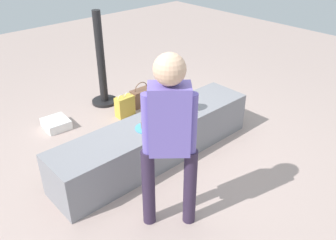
{
  "coord_description": "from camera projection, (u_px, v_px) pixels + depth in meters",
  "views": [
    {
      "loc": [
        -2.07,
        -2.45,
        2.31
      ],
      "look_at": [
        -0.19,
        -0.39,
        0.71
      ],
      "focal_mm": 37.86,
      "sensor_mm": 36.0,
      "label": 1
    }
  ],
  "objects": [
    {
      "name": "cake_box_white",
      "position": [
        56.0,
        124.0,
        4.45
      ],
      "size": [
        0.31,
        0.34,
        0.11
      ],
      "primitive_type": "cube",
      "rotation": [
        0.0,
        0.0,
        -0.07
      ],
      "color": "white",
      "rests_on": "ground_plane"
    },
    {
      "name": "concrete_ledge",
      "position": [
        157.0,
        139.0,
        3.82
      ],
      "size": [
        2.4,
        0.52,
        0.46
      ],
      "primitive_type": "cube",
      "color": "gray",
      "rests_on": "ground_plane"
    },
    {
      "name": "ground_plane",
      "position": [
        157.0,
        157.0,
        3.93
      ],
      "size": [
        12.0,
        12.0,
        0.0
      ],
      "primitive_type": "plane",
      "color": "#AC948C"
    },
    {
      "name": "handbag_brown_canvas",
      "position": [
        141.0,
        97.0,
        4.95
      ],
      "size": [
        0.3,
        0.15,
        0.35
      ],
      "color": "brown",
      "rests_on": "ground_plane"
    },
    {
      "name": "water_bottle_near_gift",
      "position": [
        102.0,
        139.0,
        4.07
      ],
      "size": [
        0.07,
        0.07,
        0.22
      ],
      "color": "silver",
      "rests_on": "ground_plane"
    },
    {
      "name": "handbag_black_leather",
      "position": [
        154.0,
        114.0,
        4.52
      ],
      "size": [
        0.31,
        0.11,
        0.35
      ],
      "color": "black",
      "rests_on": "ground_plane"
    },
    {
      "name": "railing_post",
      "position": [
        102.0,
        69.0,
        4.84
      ],
      "size": [
        0.36,
        0.36,
        1.3
      ],
      "color": "black",
      "rests_on": "ground_plane"
    },
    {
      "name": "cake_plate",
      "position": [
        146.0,
        127.0,
        3.55
      ],
      "size": [
        0.22,
        0.22,
        0.07
      ],
      "color": "#4CA5D8",
      "rests_on": "concrete_ledge"
    },
    {
      "name": "gift_bag",
      "position": [
        125.0,
        106.0,
        4.68
      ],
      "size": [
        0.25,
        0.13,
        0.33
      ],
      "color": "gold",
      "rests_on": "ground_plane"
    },
    {
      "name": "adult_standing",
      "position": [
        169.0,
        131.0,
        2.65
      ],
      "size": [
        0.37,
        0.35,
        1.53
      ],
      "color": "#30233B",
      "rests_on": "ground_plane"
    },
    {
      "name": "child_seated",
      "position": [
        168.0,
        99.0,
        3.67
      ],
      "size": [
        0.28,
        0.32,
        0.48
      ],
      "color": "#222A42",
      "rests_on": "concrete_ledge"
    }
  ]
}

